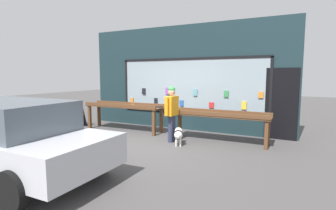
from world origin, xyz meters
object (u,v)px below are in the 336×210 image
object	(u,v)px
person_browsing	(172,110)
small_dog	(178,134)
display_table_right	(219,117)
sandwich_board_sign	(76,114)
display_table_left	(124,108)
parked_car	(7,136)

from	to	relation	value
person_browsing	small_dog	xyz separation A→B (m)	(0.32, -0.23, -0.61)
display_table_right	sandwich_board_sign	bearing A→B (deg)	-177.09
sandwich_board_sign	display_table_right	bearing A→B (deg)	17.04
display_table_right	small_dog	world-z (taller)	display_table_right
small_dog	person_browsing	bearing A→B (deg)	29.52
person_browsing	sandwich_board_sign	size ratio (longest dim) A/B	1.72
display_table_left	display_table_right	world-z (taller)	display_table_left
display_table_right	sandwich_board_sign	size ratio (longest dim) A/B	3.06
person_browsing	sandwich_board_sign	xyz separation A→B (m)	(-4.13, 0.34, -0.44)
sandwich_board_sign	display_table_left	bearing A→B (deg)	21.92
person_browsing	sandwich_board_sign	world-z (taller)	person_browsing
display_table_right	sandwich_board_sign	xyz separation A→B (m)	(-5.31, -0.27, -0.24)
display_table_right	person_browsing	distance (m)	1.34
display_table_right	parked_car	xyz separation A→B (m)	(-2.84, -4.24, 0.03)
display_table_left	sandwich_board_sign	xyz separation A→B (m)	(-2.00, -0.27, -0.30)
display_table_left	sandwich_board_sign	distance (m)	2.04
display_table_right	sandwich_board_sign	distance (m)	5.32
display_table_left	display_table_right	size ratio (longest dim) A/B	1.00
person_browsing	sandwich_board_sign	distance (m)	4.17
display_table_right	sandwich_board_sign	world-z (taller)	sandwich_board_sign
parked_car	sandwich_board_sign	bearing A→B (deg)	120.61
display_table_right	small_dog	distance (m)	1.27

